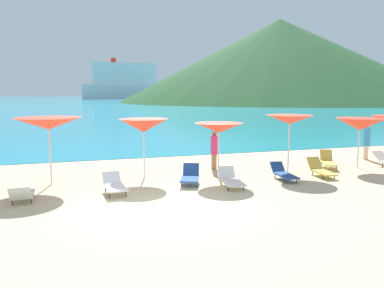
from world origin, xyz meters
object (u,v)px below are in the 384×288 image
Objects in this scene: lounge_chair_7 at (284,173)px; beachgoer_2 at (214,149)px; umbrella_5 at (219,128)px; lounge_chair_4 at (328,161)px; lounge_chair_2 at (231,179)px; lounge_chair_6 at (22,194)px; umbrella_3 at (48,124)px; beachgoer_1 at (367,140)px; umbrella_4 at (144,126)px; lounge_chair_3 at (190,176)px; lounge_chair_8 at (114,185)px; umbrella_6 at (290,120)px; umbrella_7 at (360,124)px; cruise_ship at (125,83)px; lounge_chair_1 at (321,169)px.

lounge_chair_7 is 0.95× the size of beachgoer_2.
lounge_chair_4 is at bearing 3.91° from umbrella_5.
beachgoer_2 is (0.46, 2.90, 0.63)m from lounge_chair_2.
umbrella_5 is 7.04m from lounge_chair_6.
umbrella_3 is 1.35× the size of beachgoer_1.
lounge_chair_2 is (-0.07, -1.38, -1.67)m from umbrella_5.
umbrella_3 is 14.46m from beachgoer_1.
lounge_chair_6 is at bearing 139.10° from beachgoer_2.
umbrella_4 reaches higher than lounge_chair_3.
lounge_chair_8 is at bearing -174.12° from lounge_chair_7.
umbrella_6 is at bearing 77.54° from beachgoer_1.
lounge_chair_2 is at bearing 177.44° from lounge_chair_6.
beachgoer_1 is at bearing 33.72° from lounge_chair_3.
umbrella_4 is 11.11m from beachgoer_1.
cruise_ship is at bearing 85.88° from umbrella_7.
umbrella_6 is 3.32m from beachgoer_2.
umbrella_6 is at bearing 31.12° from lounge_chair_2.
umbrella_3 reaches higher than lounge_chair_7.
umbrella_5 reaches higher than lounge_chair_2.
lounge_chair_6 is 7.68m from beachgoer_2.
umbrella_6 is 1.51× the size of lounge_chair_2.
umbrella_6 is 1.42× the size of beachgoer_2.
umbrella_3 is 6.62m from beachgoer_2.
umbrella_7 is 3.15m from lounge_chair_1.
cruise_ship is at bearing 91.47° from lounge_chair_1.
umbrella_5 is at bearing -167.34° from beachgoer_2.
lounge_chair_6 is 0.91× the size of beachgoer_2.
lounge_chair_2 is 1.10× the size of lounge_chair_3.
umbrella_5 is at bearing -170.93° from lounge_chair_6.
lounge_chair_4 is 0.86× the size of beachgoer_1.
beachgoer_1 is at bearing 47.62° from lounge_chair_4.
lounge_chair_8 is 12.64m from beachgoer_1.
umbrella_5 is 5.51m from lounge_chair_4.
lounge_chair_6 is at bearing -171.48° from umbrella_6.
umbrella_5 is at bearing -179.98° from umbrella_7.
umbrella_5 reaches higher than lounge_chair_7.
umbrella_5 is at bearing -94.74° from cruise_ship.
lounge_chair_4 is 0.96× the size of lounge_chair_7.
cruise_ship reaches higher than beachgoer_1.
umbrella_4 reaches higher than umbrella_5.
umbrella_4 is 2.84m from umbrella_5.
umbrella_7 is 1.23× the size of beachgoer_1.
lounge_chair_2 is at bearing -10.19° from lounge_chair_3.
umbrella_3 is at bearing -96.27° from cruise_ship.
cruise_ship is at bearing 77.68° from lounge_chair_8.
beachgoer_1 reaches higher than lounge_chair_3.
umbrella_6 reaches higher than lounge_chair_4.
beachgoer_2 reaches higher than lounge_chair_3.
lounge_chair_2 is (-4.03, -0.50, -0.01)m from lounge_chair_1.
lounge_chair_7 is 3.20m from beachgoer_2.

